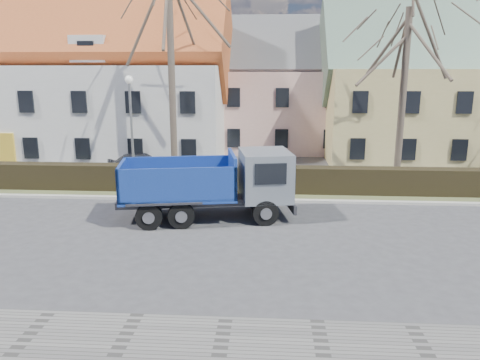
# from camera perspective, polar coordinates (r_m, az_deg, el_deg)

# --- Properties ---
(ground) EXTENTS (120.00, 120.00, 0.00)m
(ground) POSITION_cam_1_polar(r_m,az_deg,el_deg) (17.75, -7.04, -6.54)
(ground) COLOR #3D3D3F
(curb_far) EXTENTS (80.00, 0.30, 0.12)m
(curb_far) POSITION_cam_1_polar(r_m,az_deg,el_deg) (22.04, -4.84, -2.33)
(curb_far) COLOR #B1ADA2
(curb_far) RESTS_ON ground
(grass_strip) EXTENTS (80.00, 3.00, 0.10)m
(grass_strip) POSITION_cam_1_polar(r_m,az_deg,el_deg) (23.57, -4.26, -1.30)
(grass_strip) COLOR #4C542F
(grass_strip) RESTS_ON ground
(hedge) EXTENTS (60.00, 0.90, 1.30)m
(hedge) POSITION_cam_1_polar(r_m,az_deg,el_deg) (23.24, -4.36, 0.01)
(hedge) COLOR black
(hedge) RESTS_ON ground
(building_white) EXTENTS (26.80, 10.80, 9.50)m
(building_white) POSITION_cam_1_polar(r_m,az_deg,el_deg) (36.24, -23.25, 10.35)
(building_white) COLOR silver
(building_white) RESTS_ON ground
(building_pink) EXTENTS (10.80, 8.80, 8.00)m
(building_pink) POSITION_cam_1_polar(r_m,az_deg,el_deg) (36.43, 5.04, 10.20)
(building_pink) COLOR #DAA69A
(building_pink) RESTS_ON ground
(building_yellow) EXTENTS (18.80, 10.80, 8.50)m
(building_yellow) POSITION_cam_1_polar(r_m,az_deg,el_deg) (35.77, 25.02, 9.35)
(building_yellow) COLOR tan
(building_yellow) RESTS_ON ground
(tree_1) EXTENTS (9.20, 9.20, 12.65)m
(tree_1) POSITION_cam_1_polar(r_m,az_deg,el_deg) (25.42, -8.38, 13.96)
(tree_1) COLOR brown
(tree_1) RESTS_ON ground
(tree_2) EXTENTS (8.00, 8.00, 11.00)m
(tree_2) POSITION_cam_1_polar(r_m,az_deg,el_deg) (25.77, 19.37, 11.52)
(tree_2) COLOR brown
(tree_2) RESTS_ON ground
(dump_truck) EXTENTS (7.56, 3.92, 2.88)m
(dump_truck) POSITION_cam_1_polar(r_m,az_deg,el_deg) (18.99, -4.75, -0.60)
(dump_truck) COLOR navy
(dump_truck) RESTS_ON ground
(streetlight) EXTENTS (0.45, 0.45, 5.77)m
(streetlight) POSITION_cam_1_polar(r_m,az_deg,el_deg) (24.62, -13.05, 5.75)
(streetlight) COLOR gray
(streetlight) RESTS_ON ground
(cart_frame) EXTENTS (0.66, 0.41, 0.59)m
(cart_frame) POSITION_cam_1_polar(r_m,az_deg,el_deg) (22.03, -10.17, -1.88)
(cart_frame) COLOR silver
(cart_frame) RESTS_ON ground
(parked_car_a) EXTENTS (4.26, 2.76, 1.35)m
(parked_car_a) POSITION_cam_1_polar(r_m,az_deg,el_deg) (27.67, -11.82, 1.99)
(parked_car_a) COLOR #22242B
(parked_car_a) RESTS_ON ground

